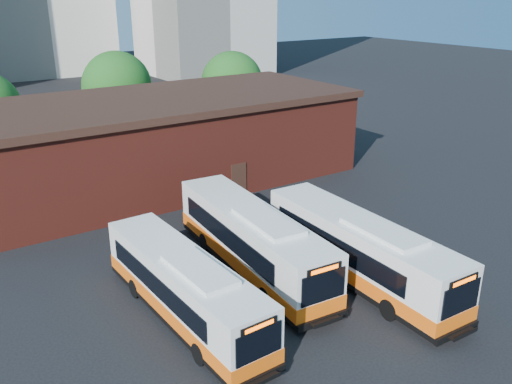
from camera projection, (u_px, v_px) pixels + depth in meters
ground at (342, 296)px, 25.81m from camera, size 220.00×220.00×0.00m
bus_west at (185, 290)px, 23.55m from camera, size 2.71×11.53×3.12m
bus_midwest at (252, 243)px, 27.65m from camera, size 3.54×12.79×3.44m
bus_mideast at (359, 253)px, 26.64m from camera, size 2.99×12.53×3.39m
transit_worker at (398, 285)px, 25.06m from camera, size 0.40×0.61×1.67m
depot_building at (161, 139)px, 40.19m from camera, size 28.60×12.60×6.40m
tree_mid at (117, 86)px, 51.47m from camera, size 6.56×6.56×8.36m
tree_east at (232, 82)px, 54.99m from camera, size 6.24×6.24×7.96m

